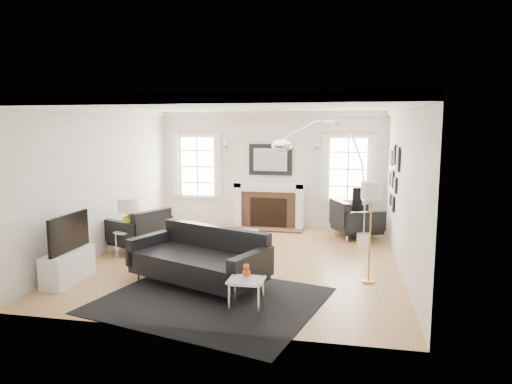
% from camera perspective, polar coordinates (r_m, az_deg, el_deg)
% --- Properties ---
extents(floor, '(6.00, 6.00, 0.00)m').
position_cam_1_polar(floor, '(8.49, -1.55, -8.50)').
color(floor, '#A67E45').
rests_on(floor, ground).
extents(back_wall, '(5.50, 0.04, 2.80)m').
position_cam_1_polar(back_wall, '(11.13, 1.85, 2.81)').
color(back_wall, white).
rests_on(back_wall, floor).
extents(front_wall, '(5.50, 0.04, 2.80)m').
position_cam_1_polar(front_wall, '(5.35, -8.76, -3.00)').
color(front_wall, white).
rests_on(front_wall, floor).
extents(left_wall, '(0.04, 6.00, 2.80)m').
position_cam_1_polar(left_wall, '(9.21, -18.52, 1.29)').
color(left_wall, white).
rests_on(left_wall, floor).
extents(right_wall, '(0.04, 6.00, 2.80)m').
position_cam_1_polar(right_wall, '(8.05, 17.87, 0.40)').
color(right_wall, white).
rests_on(right_wall, floor).
extents(ceiling, '(5.50, 6.00, 0.02)m').
position_cam_1_polar(ceiling, '(8.14, -1.63, 10.74)').
color(ceiling, white).
rests_on(ceiling, back_wall).
extents(crown_molding, '(5.50, 6.00, 0.12)m').
position_cam_1_polar(crown_molding, '(8.14, -1.62, 10.32)').
color(crown_molding, white).
rests_on(crown_molding, back_wall).
extents(fireplace, '(1.70, 0.69, 1.11)m').
position_cam_1_polar(fireplace, '(11.03, 1.65, -1.73)').
color(fireplace, white).
rests_on(fireplace, floor).
extents(mantel_mirror, '(1.05, 0.07, 0.75)m').
position_cam_1_polar(mantel_mirror, '(11.06, 1.82, 4.07)').
color(mantel_mirror, black).
rests_on(mantel_mirror, back_wall).
extents(window_left, '(1.24, 0.15, 1.62)m').
position_cam_1_polar(window_left, '(11.52, -7.32, 3.22)').
color(window_left, white).
rests_on(window_left, back_wall).
extents(window_right, '(1.24, 0.15, 1.62)m').
position_cam_1_polar(window_right, '(10.92, 11.44, 2.86)').
color(window_right, white).
rests_on(window_right, back_wall).
extents(gallery_wall, '(0.04, 1.73, 1.29)m').
position_cam_1_polar(gallery_wall, '(9.31, 16.81, 2.26)').
color(gallery_wall, black).
rests_on(gallery_wall, right_wall).
extents(tv_unit, '(0.35, 1.00, 1.09)m').
position_cam_1_polar(tv_unit, '(7.83, -22.41, -8.05)').
color(tv_unit, white).
rests_on(tv_unit, floor).
extents(area_rug, '(3.46, 3.10, 0.01)m').
position_cam_1_polar(area_rug, '(6.63, -5.68, -13.31)').
color(area_rug, black).
rests_on(area_rug, floor).
extents(sofa, '(2.38, 1.74, 0.71)m').
position_cam_1_polar(sofa, '(7.20, -6.89, -8.40)').
color(sofa, black).
rests_on(sofa, floor).
extents(armchair_left, '(1.25, 1.31, 0.70)m').
position_cam_1_polar(armchair_left, '(9.30, -14.22, -4.80)').
color(armchair_left, black).
rests_on(armchair_left, floor).
extents(armchair_right, '(1.22, 1.28, 0.69)m').
position_cam_1_polar(armchair_right, '(10.31, 12.12, -3.49)').
color(armchair_right, black).
rests_on(armchair_right, floor).
extents(coffee_table, '(0.99, 0.99, 0.44)m').
position_cam_1_polar(coffee_table, '(8.63, -3.46, -5.43)').
color(coffee_table, silver).
rests_on(coffee_table, floor).
extents(side_table_left, '(0.44, 0.44, 0.49)m').
position_cam_1_polar(side_table_left, '(9.02, -15.53, -5.27)').
color(side_table_left, silver).
rests_on(side_table_left, floor).
extents(nesting_table, '(0.46, 0.38, 0.50)m').
position_cam_1_polar(nesting_table, '(5.95, -1.22, -11.87)').
color(nesting_table, silver).
rests_on(nesting_table, floor).
extents(gourd_lamp, '(0.39, 0.39, 0.62)m').
position_cam_1_polar(gourd_lamp, '(8.93, -15.64, -2.40)').
color(gourd_lamp, gold).
rests_on(gourd_lamp, side_table_left).
extents(orange_vase, '(0.12, 0.12, 0.18)m').
position_cam_1_polar(orange_vase, '(5.88, -1.23, -9.92)').
color(orange_vase, '#B04516').
rests_on(orange_vase, nesting_table).
extents(arc_floor_lamp, '(1.87, 1.74, 2.65)m').
position_cam_1_polar(arc_floor_lamp, '(8.94, 8.73, 1.65)').
color(arc_floor_lamp, white).
rests_on(arc_floor_lamp, floor).
extents(stick_floor_lamp, '(0.32, 0.32, 1.59)m').
position_cam_1_polar(stick_floor_lamp, '(7.21, 14.23, -0.46)').
color(stick_floor_lamp, '#B6803F').
rests_on(stick_floor_lamp, floor).
extents(speaker_tower, '(0.22, 0.22, 1.06)m').
position_cam_1_polar(speaker_tower, '(10.75, 12.47, -2.24)').
color(speaker_tower, black).
rests_on(speaker_tower, floor).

